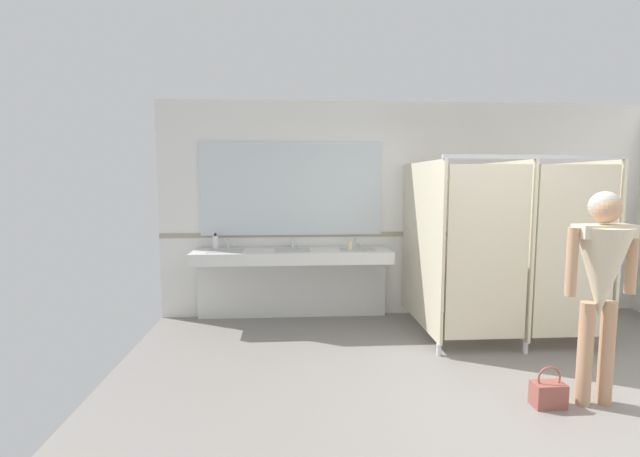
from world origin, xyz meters
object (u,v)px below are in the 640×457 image
at_px(soap_dispenser, 216,242).
at_px(paper_cup, 350,246).
at_px(handbag, 548,393).
at_px(person_standing, 601,272).

bearing_deg(soap_dispenser, paper_cup, -7.98).
bearing_deg(paper_cup, handbag, -59.63).
relative_size(handbag, paper_cup, 3.01).
xyz_separation_m(person_standing, soap_dispenser, (-3.27, 2.36, -0.06)).
xyz_separation_m(handbag, soap_dispenser, (-2.89, 2.38, 0.88)).
height_order(person_standing, paper_cup, person_standing).
bearing_deg(handbag, person_standing, 2.75).
bearing_deg(handbag, paper_cup, 120.37).
bearing_deg(person_standing, handbag, -177.25).
xyz_separation_m(handbag, paper_cup, (-1.26, 2.15, 0.85)).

